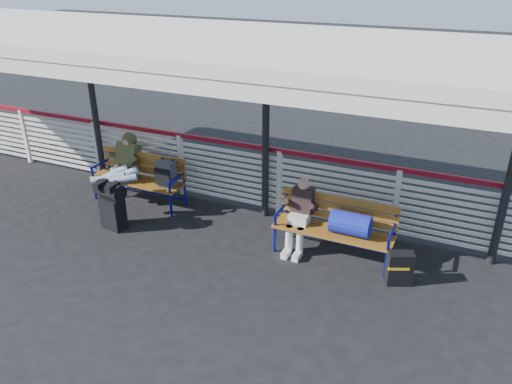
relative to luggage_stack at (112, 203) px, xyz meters
The scene contains 9 objects.
ground 0.63m from the luggage_stack, 38.52° to the right, with size 60.00×60.00×0.00m, color black.
fence 1.68m from the luggage_stack, 78.14° to the left, with size 12.08×0.08×1.24m.
canopy 2.67m from the luggage_stack, 60.12° to the left, with size 12.60×3.60×3.16m.
luggage_stack is the anchor object (origin of this frame).
bench_left 1.04m from the luggage_stack, 89.72° to the left, with size 1.80×0.56×0.93m.
bench_right 3.80m from the luggage_stack, 10.30° to the left, with size 1.80×0.56×0.92m.
traveler_man 0.81m from the luggage_stack, 116.70° to the left, with size 0.94×1.63×0.77m.
companion_person 3.14m from the luggage_stack, 12.38° to the left, with size 0.32×0.66×1.15m.
suitcase_side 4.68m from the luggage_stack, ahead, with size 0.40×0.34×0.49m.
Camera 1 is at (4.91, -5.48, 4.16)m, focal length 35.00 mm.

